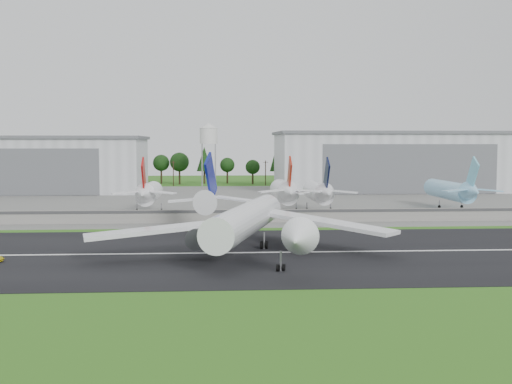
{
  "coord_description": "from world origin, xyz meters",
  "views": [
    {
      "loc": [
        -1.98,
        -106.29,
        20.05
      ],
      "look_at": [
        7.28,
        40.0,
        9.0
      ],
      "focal_mm": 45.0,
      "sensor_mm": 36.0,
      "label": 1
    }
  ],
  "objects": [
    {
      "name": "parked_jet_red_b",
      "position": [
        17.93,
        76.58,
        6.32
      ],
      "size": [
        7.36,
        31.29,
        16.83
      ],
      "color": "white",
      "rests_on": "ground"
    },
    {
      "name": "parked_jet_navy",
      "position": [
        28.02,
        76.54,
        6.05
      ],
      "size": [
        7.36,
        31.29,
        16.55
      ],
      "color": "white",
      "rests_on": "ground"
    },
    {
      "name": "parked_jet_red_a",
      "position": [
        -21.02,
        76.55,
        6.1
      ],
      "size": [
        7.36,
        31.29,
        16.6
      ],
      "color": "white",
      "rests_on": "ground"
    },
    {
      "name": "treeline",
      "position": [
        0.0,
        215.0,
        0.0
      ],
      "size": [
        320.0,
        16.0,
        22.0
      ],
      "primitive_type": null,
      "color": "black",
      "rests_on": "ground"
    },
    {
      "name": "hangar_east",
      "position": [
        75.0,
        164.92,
        12.63
      ],
      "size": [
        102.0,
        47.0,
        25.2
      ],
      "color": "silver",
      "rests_on": "ground"
    },
    {
      "name": "main_airliner",
      "position": [
        3.7,
        9.58,
        4.89
      ],
      "size": [
        55.41,
        58.5,
        18.17
      ],
      "rotation": [
        0.0,
        0.0,
        2.88
      ],
      "color": "white",
      "rests_on": "runway"
    },
    {
      "name": "utility_poles",
      "position": [
        0.0,
        200.0,
        0.0
      ],
      "size": [
        230.0,
        3.0,
        12.0
      ],
      "primitive_type": null,
      "color": "black",
      "rests_on": "ground"
    },
    {
      "name": "blast_fence",
      "position": [
        0.0,
        54.99,
        1.81
      ],
      "size": [
        240.0,
        0.61,
        3.5
      ],
      "color": "gray",
      "rests_on": "ground"
    },
    {
      "name": "runway",
      "position": [
        0.0,
        10.0,
        0.05
      ],
      "size": [
        320.0,
        60.0,
        0.1
      ],
      "primitive_type": "cube",
      "color": "black",
      "rests_on": "ground"
    },
    {
      "name": "water_tower",
      "position": [
        -5.0,
        185.0,
        24.55
      ],
      "size": [
        8.4,
        8.4,
        29.4
      ],
      "color": "#99999E",
      "rests_on": "ground"
    },
    {
      "name": "runway_centerline",
      "position": [
        0.0,
        10.0,
        0.11
      ],
      "size": [
        220.0,
        1.0,
        0.02
      ],
      "primitive_type": "cube",
      "color": "white",
      "rests_on": "runway"
    },
    {
      "name": "ground",
      "position": [
        0.0,
        0.0,
        0.0
      ],
      "size": [
        600.0,
        600.0,
        0.0
      ],
      "primitive_type": "plane",
      "color": "#246B19",
      "rests_on": "ground"
    },
    {
      "name": "hangar_west",
      "position": [
        -80.0,
        164.92,
        11.63
      ],
      "size": [
        97.0,
        44.0,
        23.2
      ],
      "color": "silver",
      "rests_on": "ground"
    },
    {
      "name": "parked_jet_skyblue",
      "position": [
        69.2,
        81.55,
        6.06
      ],
      "size": [
        7.36,
        37.29,
        16.61
      ],
      "color": "#8DCEF4",
      "rests_on": "ground"
    },
    {
      "name": "apron",
      "position": [
        0.0,
        120.0,
        0.05
      ],
      "size": [
        320.0,
        150.0,
        0.1
      ],
      "primitive_type": "cube",
      "color": "slate",
      "rests_on": "ground"
    }
  ]
}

